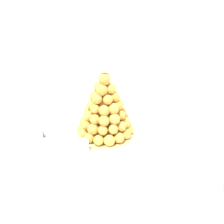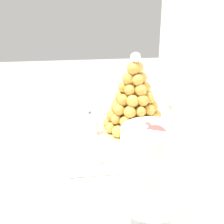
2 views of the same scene
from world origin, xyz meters
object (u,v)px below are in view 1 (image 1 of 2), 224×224
Objects in this scene: serving_tray at (95,143)px; wine_glass at (121,100)px; dessert_cup_centre at (133,169)px; creme_brulee_ramekin at (49,129)px; dessert_cup_mid_left at (82,148)px; croquembouche at (105,109)px; dessert_cup_left at (37,134)px.

wine_glass is at bearing 95.76° from serving_tray.
creme_brulee_ramekin is at bearing 172.28° from dessert_cup_centre.
creme_brulee_ramekin is (-0.47, 0.06, -0.01)m from dessert_cup_centre.
dessert_cup_mid_left reaches higher than dessert_cup_centre.
dessert_cup_mid_left is 0.23m from dessert_cup_centre.
dessert_cup_mid_left is (0.00, -0.10, 0.03)m from serving_tray.
creme_brulee_ramekin is at bearing -152.69° from croquembouche.
serving_tray is 0.24m from creme_brulee_ramekin.
dessert_cup_left is 0.85× the size of dessert_cup_mid_left.
wine_glass is at bearing 124.68° from dessert_cup_centre.
creme_brulee_ramekin is 0.57× the size of wine_glass.
dessert_cup_mid_left is (0.00, -0.18, -0.10)m from croquembouche.
dessert_cup_centre is 0.63× the size of creme_brulee_ramekin.
serving_tray is at bearing 92.54° from dessert_cup_mid_left.
croquembouche is 2.22× the size of wine_glass.
serving_tray is 0.26m from dessert_cup_centre.
serving_tray is at bearing 23.68° from dessert_cup_left.
dessert_cup_mid_left is 0.38m from wine_glass.
dessert_cup_centre reaches higher than creme_brulee_ramekin.
dessert_cup_mid_left is at bearing -87.46° from serving_tray.
wine_glass reaches higher than dessert_cup_centre.
creme_brulee_ramekin is at bearing 84.76° from dessert_cup_left.
wine_glass reaches higher than dessert_cup_mid_left.
serving_tray is 0.16m from croquembouche.
dessert_cup_mid_left reaches higher than dessert_cup_left.
dessert_cup_left is 0.25m from dessert_cup_mid_left.
wine_glass is (-0.03, 0.37, 0.07)m from dessert_cup_mid_left.
wine_glass is at bearing 94.94° from dessert_cup_mid_left.
dessert_cup_left is 0.33× the size of wine_glass.
creme_brulee_ramekin is (0.01, 0.07, -0.01)m from dessert_cup_left.
serving_tray is 1.94× the size of croquembouche.
dessert_cup_left is at bearing -177.31° from dessert_cup_mid_left.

